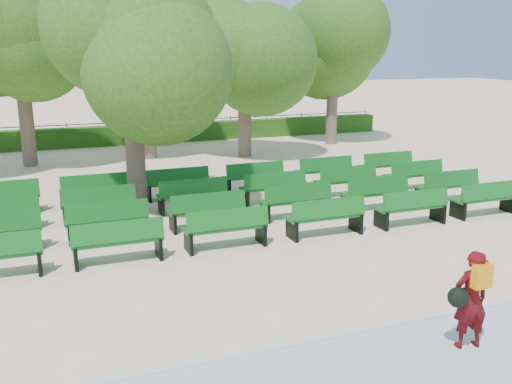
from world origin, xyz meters
The scene contains 9 objects.
ground centered at (0.00, 0.00, 0.00)m, with size 120.00×120.00×0.00m, color beige.
paving centered at (0.00, -7.40, 0.03)m, with size 30.00×2.20×0.06m, color beige.
curb centered at (0.00, -6.25, 0.05)m, with size 30.00×0.12×0.10m, color silver.
hedge centered at (0.00, 14.00, 0.45)m, with size 26.00×0.70×0.90m, color #275616.
fence centered at (0.00, 14.40, 0.00)m, with size 26.00×0.10×1.02m, color black, non-canonical shape.
tree_line centered at (0.00, 10.00, 0.00)m, with size 21.80×6.80×7.04m, color #31631A, non-canonical shape.
bench_array centered at (0.82, 0.85, 0.10)m, with size 1.94×0.70×1.21m.
tree_among centered at (-1.80, 2.19, 4.30)m, with size 4.72×4.72×6.45m.
person centered at (1.54, -7.21, 0.85)m, with size 0.74×0.46×1.53m.
Camera 1 is at (-4.18, -13.34, 4.43)m, focal length 40.00 mm.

